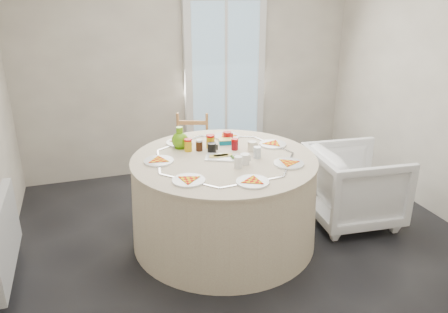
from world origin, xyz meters
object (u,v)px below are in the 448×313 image
object	(u,v)px
radiator	(5,237)
table	(224,201)
wooden_chair	(191,150)
green_pitcher	(180,139)
armchair	(354,184)

from	to	relation	value
radiator	table	xyz separation A→B (m)	(1.77, 0.05, -0.01)
table	wooden_chair	bearing A→B (deg)	90.68
green_pitcher	table	bearing A→B (deg)	-26.12
armchair	radiator	bearing A→B (deg)	94.86
armchair	green_pitcher	bearing A→B (deg)	80.32
wooden_chair	armchair	xyz separation A→B (m)	(1.30, -1.18, -0.08)
wooden_chair	green_pitcher	size ratio (longest dim) A/B	4.42
radiator	wooden_chair	size ratio (longest dim) A/B	1.17
radiator	green_pitcher	distance (m)	1.60
table	green_pitcher	xyz separation A→B (m)	(-0.30, 0.35, 0.49)
armchair	green_pitcher	xyz separation A→B (m)	(-1.59, 0.42, 0.48)
armchair	green_pitcher	distance (m)	1.71
radiator	table	size ratio (longest dim) A/B	0.61
green_pitcher	radiator	bearing A→B (deg)	-141.12
table	armchair	xyz separation A→B (m)	(1.29, -0.07, 0.02)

